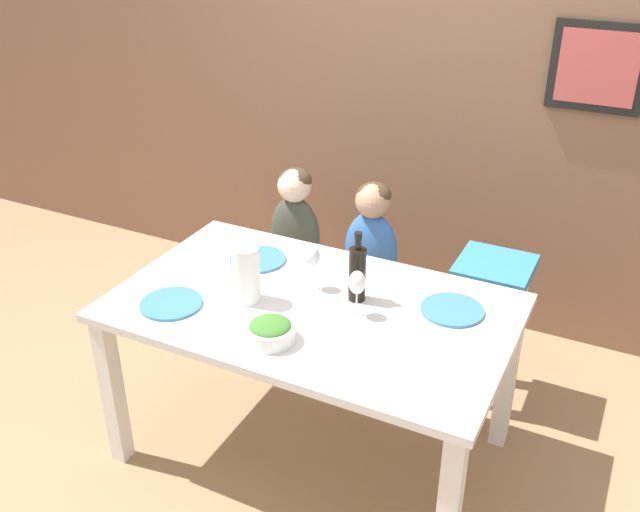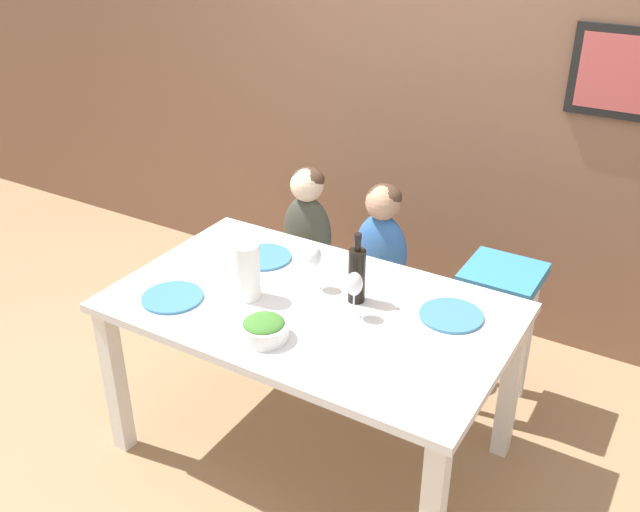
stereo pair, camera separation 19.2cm
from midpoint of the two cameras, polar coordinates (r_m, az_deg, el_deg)
ground_plane at (r=3.25m, az=1.09°, el=-15.10°), size 14.00×14.00×0.00m
wall_back at (r=3.75m, az=12.35°, el=14.01°), size 10.00×0.09×2.70m
dining_table at (r=2.84m, az=1.21°, el=-5.55°), size 1.55×0.94×0.75m
chair_far_left at (r=3.70m, az=0.51°, el=-1.87°), size 0.38×0.38×0.45m
chair_far_center at (r=3.54m, az=6.27°, el=-3.57°), size 0.38×0.38×0.45m
chair_right_highchair at (r=3.29m, az=15.79°, el=-3.63°), size 0.32×0.33×0.72m
person_child_left at (r=3.53m, az=0.55°, el=3.16°), size 0.26×0.17×0.53m
person_child_center at (r=3.36m, az=6.60°, el=1.62°), size 0.26×0.17×0.53m
wine_bottle at (r=2.76m, az=4.95°, el=-1.47°), size 0.07×0.07×0.29m
paper_towel_roll at (r=2.78m, az=-3.95°, el=-1.26°), size 0.11×0.11×0.23m
wine_glass_near at (r=2.66m, az=4.83°, el=-2.39°), size 0.06×0.06×0.19m
wine_glass_far at (r=2.83m, az=1.41°, el=-0.20°), size 0.06×0.06×0.19m
salad_bowl_large at (r=2.57m, az=-2.37°, el=-5.85°), size 0.18×0.18×0.09m
dinner_plate_front_left at (r=2.86m, az=-9.86°, el=-3.33°), size 0.24×0.24×0.01m
dinner_plate_back_left at (r=3.12m, az=-2.78°, el=-0.12°), size 0.24×0.24×0.01m
dinner_plate_back_right at (r=2.77m, az=12.42°, el=-4.71°), size 0.24×0.24×0.01m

